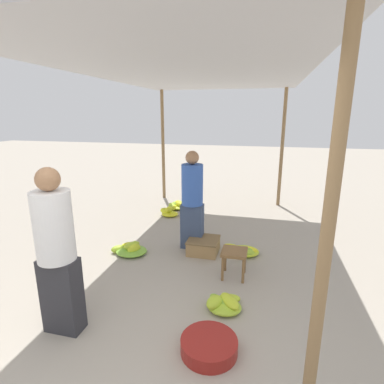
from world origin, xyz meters
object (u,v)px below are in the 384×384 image
object	(u,v)px
banana_pile_left_1	(178,205)
banana_pile_right_1	(243,251)
stool	(234,256)
banana_pile_left_2	(131,249)
vendor_foreground	(57,251)
banana_pile_left_0	(169,212)
banana_pile_right_0	(224,304)
shopper_walking_mid	(192,199)
crate_near	(203,246)
basin_black	(209,346)

from	to	relation	value
banana_pile_left_1	banana_pile_right_1	size ratio (longest dim) A/B	0.98
stool	banana_pile_left_2	world-z (taller)	stool
vendor_foreground	banana_pile_left_0	xyz separation A→B (m)	(-0.07, 3.68, -0.81)
banana_pile_left_2	banana_pile_right_0	size ratio (longest dim) A/B	1.39
vendor_foreground	banana_pile_right_1	distance (m)	2.85
stool	banana_pile_right_0	size ratio (longest dim) A/B	0.88
stool	banana_pile_right_1	size ratio (longest dim) A/B	0.64
banana_pile_right_1	shopper_walking_mid	size ratio (longest dim) A/B	0.37
banana_pile_left_2	crate_near	xyz separation A→B (m)	(1.13, 0.32, 0.04)
banana_pile_right_0	crate_near	size ratio (longest dim) A/B	0.90
banana_pile_left_1	banana_pile_right_0	distance (m)	3.85
banana_pile_left_0	shopper_walking_mid	xyz separation A→B (m)	(0.89, -1.44, 0.76)
banana_pile_left_1	shopper_walking_mid	world-z (taller)	shopper_walking_mid
stool	banana_pile_right_0	world-z (taller)	stool
basin_black	crate_near	size ratio (longest dim) A/B	1.10
banana_pile_left_0	shopper_walking_mid	size ratio (longest dim) A/B	0.27
banana_pile_left_2	banana_pile_right_0	world-z (taller)	banana_pile_left_2
banana_pile_left_0	banana_pile_right_1	distance (m)	2.31
banana_pile_left_1	banana_pile_right_1	world-z (taller)	banana_pile_left_1
banana_pile_left_0	shopper_walking_mid	world-z (taller)	shopper_walking_mid
shopper_walking_mid	banana_pile_right_1	bearing A→B (deg)	-5.17
basin_black	banana_pile_left_2	size ratio (longest dim) A/B	0.88
banana_pile_left_2	crate_near	world-z (taller)	crate_near
basin_black	banana_pile_right_0	xyz separation A→B (m)	(0.05, 0.68, -0.00)
vendor_foreground	banana_pile_left_1	world-z (taller)	vendor_foreground
basin_black	banana_pile_left_1	world-z (taller)	banana_pile_left_1
banana_pile_right_0	shopper_walking_mid	world-z (taller)	shopper_walking_mid
basin_black	shopper_walking_mid	bearing A→B (deg)	107.69
basin_black	banana_pile_left_1	bearing A→B (deg)	110.08
stool	banana_pile_right_1	world-z (taller)	stool
stool	banana_pile_left_2	size ratio (longest dim) A/B	0.63
banana_pile_right_1	shopper_walking_mid	world-z (taller)	shopper_walking_mid
stool	vendor_foreground	bearing A→B (deg)	-137.47
banana_pile_left_0	banana_pile_right_0	world-z (taller)	banana_pile_left_0
banana_pile_right_0	banana_pile_left_0	bearing A→B (deg)	118.90
banana_pile_left_1	banana_pile_right_1	xyz separation A→B (m)	(1.68, -2.08, -0.01)
banana_pile_left_0	crate_near	world-z (taller)	same
stool	basin_black	bearing A→B (deg)	-93.19
stool	banana_pile_left_2	xyz separation A→B (m)	(-1.69, 0.32, -0.24)
banana_pile_left_2	crate_near	bearing A→B (deg)	15.65
vendor_foreground	shopper_walking_mid	xyz separation A→B (m)	(0.81, 2.23, -0.04)
banana_pile_right_1	shopper_walking_mid	distance (m)	1.16
stool	shopper_walking_mid	distance (m)	1.22
banana_pile_left_1	banana_pile_left_2	size ratio (longest dim) A/B	0.97
vendor_foreground	crate_near	distance (m)	2.46
stool	crate_near	xyz separation A→B (m)	(-0.56, 0.64, -0.20)
basin_black	shopper_walking_mid	world-z (taller)	shopper_walking_mid
banana_pile_left_2	banana_pile_right_1	xyz separation A→B (m)	(1.76, 0.38, -0.01)
vendor_foreground	banana_pile_left_1	bearing A→B (deg)	90.31
stool	banana_pile_left_2	bearing A→B (deg)	169.25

